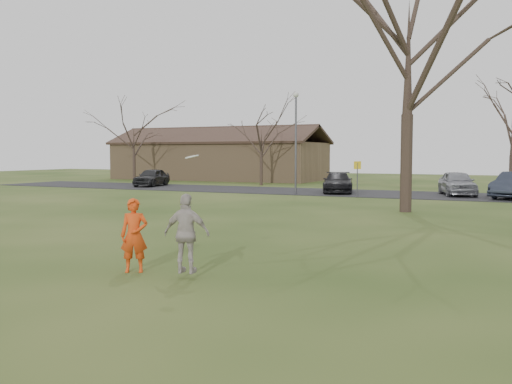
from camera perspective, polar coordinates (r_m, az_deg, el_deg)
ground at (r=11.70m, az=-8.46°, el=-8.60°), size 120.00×120.00×0.00m
parking_strip at (r=35.16m, az=14.72°, el=-0.25°), size 62.00×6.50×0.04m
player_defender at (r=12.18m, az=-12.36°, el=-4.36°), size 0.69×0.61×1.58m
car_0 at (r=43.13m, az=-10.64°, el=1.51°), size 2.32×4.20×1.35m
car_3 at (r=35.77m, az=8.37°, el=0.98°), size 2.99×4.78×1.29m
car_4 at (r=35.24m, az=19.90°, el=0.88°), size 2.88×4.61×1.46m
catching_play at (r=11.31m, az=-7.10°, el=-4.23°), size 1.01×0.59×2.40m
building at (r=54.31m, az=-3.85°, el=3.35°), size 20.60×8.50×5.14m
lamp_post at (r=34.32m, az=4.10°, el=6.37°), size 0.34×0.34×6.27m
sign_yellow at (r=32.60m, az=10.34°, el=2.01°), size 0.35×0.35×2.08m
big_tree at (r=25.27m, az=15.35°, el=14.02°), size 9.00×9.00×14.00m
small_tree_row at (r=39.63m, az=22.44°, el=5.65°), size 55.00×5.90×8.50m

